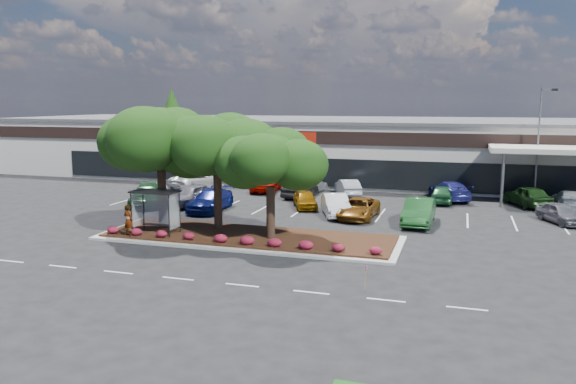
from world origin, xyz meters
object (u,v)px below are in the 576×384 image
(car_1, at_px, (191,195))
(car_0, at_px, (147,195))
(survey_stake, at_px, (366,274))
(light_pole, at_px, (539,152))

(car_1, bearing_deg, car_0, -149.01)
(car_1, bearing_deg, survey_stake, -31.06)
(survey_stake, xyz_separation_m, car_0, (-19.81, 14.83, 0.09))
(car_1, bearing_deg, light_pole, 33.95)
(survey_stake, bearing_deg, light_pole, 69.58)
(light_pole, relative_size, survey_stake, 8.35)
(car_0, bearing_deg, light_pole, -0.50)
(light_pole, height_order, car_1, light_pole)
(survey_stake, relative_size, car_1, 0.23)
(car_0, bearing_deg, survey_stake, -58.04)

